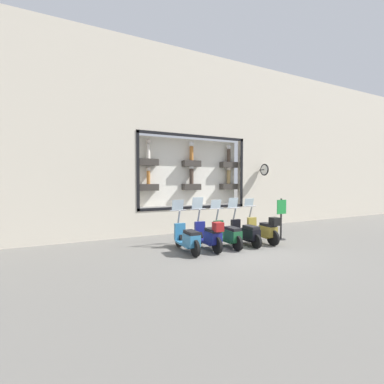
% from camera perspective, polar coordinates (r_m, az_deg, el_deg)
% --- Properties ---
extents(ground_plane, '(120.00, 120.00, 0.00)m').
position_cam_1_polar(ground_plane, '(8.85, 10.54, -12.45)').
color(ground_plane, '#66635E').
extents(building_facade, '(1.21, 36.00, 7.99)m').
position_cam_1_polar(building_facade, '(11.80, 0.16, 11.14)').
color(building_facade, beige).
rests_on(building_facade, ground_plane).
extents(scooter_olive_0, '(1.81, 0.60, 1.59)m').
position_cam_1_polar(scooter_olive_0, '(9.87, 15.67, -8.05)').
color(scooter_olive_0, black).
rests_on(scooter_olive_0, ground_plane).
extents(scooter_black_1, '(1.80, 0.60, 1.63)m').
position_cam_1_polar(scooter_black_1, '(9.45, 11.92, -8.86)').
color(scooter_black_1, black).
rests_on(scooter_black_1, ground_plane).
extents(scooter_green_2, '(1.80, 0.61, 1.58)m').
position_cam_1_polar(scooter_green_2, '(9.01, 8.01, -9.36)').
color(scooter_green_2, black).
rests_on(scooter_green_2, ground_plane).
extents(scooter_navy_3, '(1.81, 0.60, 1.69)m').
position_cam_1_polar(scooter_navy_3, '(8.57, 3.89, -9.58)').
color(scooter_navy_3, black).
rests_on(scooter_navy_3, ground_plane).
extents(scooter_teal_4, '(1.80, 0.60, 1.63)m').
position_cam_1_polar(scooter_teal_4, '(8.29, -0.98, -10.33)').
color(scooter_teal_4, black).
rests_on(scooter_teal_4, ground_plane).
extents(shop_sign_post, '(0.36, 0.45, 1.60)m').
position_cam_1_polar(shop_sign_post, '(10.59, 19.21, -5.37)').
color(shop_sign_post, '#232326').
rests_on(shop_sign_post, ground_plane).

